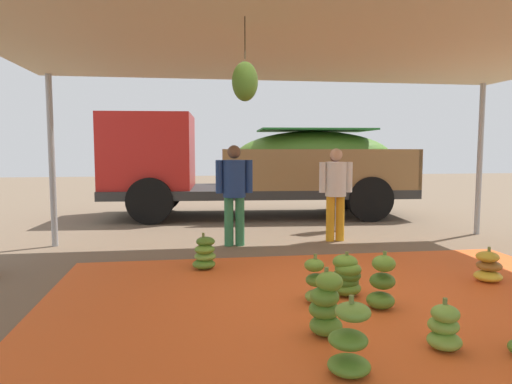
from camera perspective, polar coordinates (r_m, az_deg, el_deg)
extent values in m
plane|color=brown|center=(7.98, 3.39, -6.30)|extent=(40.00, 40.00, 0.00)
cube|color=#E05B23|center=(5.18, 10.34, -12.82)|extent=(6.33, 4.04, 0.01)
cylinder|color=#9EA0A5|center=(8.25, -23.87, 3.46)|extent=(0.10, 0.10, 2.81)
cylinder|color=#9EA0A5|center=(9.61, 25.86, 3.59)|extent=(0.10, 0.10, 2.81)
cube|color=beige|center=(5.07, 10.91, 19.25)|extent=(8.00, 7.00, 0.06)
cylinder|color=#4C422D|center=(4.43, -1.38, 18.46)|extent=(0.01, 0.01, 0.38)
ellipsoid|color=#477523|center=(4.36, -1.37, 13.46)|extent=(0.24, 0.24, 0.36)
ellipsoid|color=#518428|center=(4.94, 15.09, -12.76)|extent=(0.36, 0.36, 0.16)
ellipsoid|color=#477523|center=(4.91, 15.31, -10.53)|extent=(0.27, 0.27, 0.16)
ellipsoid|color=#60932D|center=(4.81, 15.47, -8.49)|extent=(0.31, 0.31, 0.16)
cylinder|color=olive|center=(4.82, 15.58, -7.72)|extent=(0.04, 0.04, 0.12)
ellipsoid|color=gold|center=(6.35, 26.68, -9.24)|extent=(0.35, 0.35, 0.13)
ellipsoid|color=#996628|center=(6.37, 26.80, -8.11)|extent=(0.37, 0.37, 0.13)
ellipsoid|color=gold|center=(6.30, 26.64, -7.14)|extent=(0.30, 0.30, 0.13)
cylinder|color=olive|center=(6.30, 26.79, -6.59)|extent=(0.04, 0.04, 0.12)
ellipsoid|color=#518428|center=(6.30, -6.44, -8.82)|extent=(0.34, 0.34, 0.13)
ellipsoid|color=#75A83D|center=(6.30, -6.29, -7.87)|extent=(0.40, 0.40, 0.13)
ellipsoid|color=#60932D|center=(6.25, -6.35, -7.05)|extent=(0.29, 0.29, 0.13)
ellipsoid|color=#477523|center=(6.26, -6.24, -6.08)|extent=(0.29, 0.29, 0.13)
cylinder|color=olive|center=(6.24, -6.52, -5.57)|extent=(0.04, 0.04, 0.12)
ellipsoid|color=#75A83D|center=(4.17, 22.19, -16.61)|extent=(0.36, 0.36, 0.14)
ellipsoid|color=#75A83D|center=(4.17, 22.09, -14.97)|extent=(0.34, 0.34, 0.14)
ellipsoid|color=#75A83D|center=(4.09, 22.30, -13.70)|extent=(0.31, 0.31, 0.14)
cylinder|color=olive|center=(4.10, 22.25, -12.80)|extent=(0.04, 0.04, 0.12)
ellipsoid|color=#75A83D|center=(4.98, 7.52, -12.63)|extent=(0.32, 0.32, 0.14)
ellipsoid|color=#518428|center=(4.97, 7.46, -10.70)|extent=(0.29, 0.29, 0.14)
ellipsoid|color=#60932D|center=(4.90, 7.18, -8.94)|extent=(0.22, 0.22, 0.14)
cylinder|color=olive|center=(4.88, 7.32, -8.26)|extent=(0.04, 0.04, 0.12)
ellipsoid|color=#518428|center=(4.19, 8.60, -15.97)|extent=(0.33, 0.33, 0.17)
ellipsoid|color=#518428|center=(4.17, 8.39, -14.14)|extent=(0.35, 0.35, 0.17)
ellipsoid|color=#518428|center=(4.09, 8.45, -12.64)|extent=(0.32, 0.32, 0.17)
ellipsoid|color=#60932D|center=(4.06, 9.01, -10.87)|extent=(0.31, 0.31, 0.17)
cylinder|color=olive|center=(4.06, 8.67, -9.98)|extent=(0.04, 0.04, 0.12)
ellipsoid|color=#60932D|center=(5.27, 10.99, -11.51)|extent=(0.44, 0.44, 0.16)
ellipsoid|color=#477523|center=(5.26, 10.80, -10.73)|extent=(0.32, 0.32, 0.16)
ellipsoid|color=#477523|center=(5.24, 11.15, -10.01)|extent=(0.42, 0.42, 0.16)
ellipsoid|color=#60932D|center=(5.20, 11.28, -9.31)|extent=(0.31, 0.31, 0.16)
ellipsoid|color=#60932D|center=(5.21, 10.92, -8.48)|extent=(0.38, 0.38, 0.16)
cylinder|color=olive|center=(5.18, 11.13, -7.87)|extent=(0.04, 0.04, 0.12)
ellipsoid|color=#518428|center=(3.58, 11.38, -20.23)|extent=(0.35, 0.35, 0.13)
ellipsoid|color=#518428|center=(3.47, 11.27, -17.42)|extent=(0.39, 0.39, 0.13)
ellipsoid|color=#6B9E38|center=(3.41, 11.86, -14.26)|extent=(0.30, 0.30, 0.13)
cylinder|color=olive|center=(3.39, 11.67, -13.34)|extent=(0.04, 0.04, 0.12)
cube|color=#2D2D2D|center=(11.09, 0.27, 0.13)|extent=(7.22, 2.79, 0.20)
cube|color=red|center=(11.13, -12.96, 4.91)|extent=(2.13, 2.25, 1.70)
cube|color=#232D38|center=(11.33, -18.05, 6.51)|extent=(0.15, 1.83, 0.75)
cube|color=olive|center=(10.15, 8.36, 2.70)|extent=(4.38, 0.39, 0.90)
cube|color=olive|center=(12.32, 6.11, 3.19)|extent=(4.38, 0.39, 0.90)
cube|color=olive|center=(11.85, 17.40, 2.89)|extent=(0.24, 2.29, 0.90)
ellipsoid|color=#477523|center=(11.23, 7.14, 4.07)|extent=(3.99, 2.20, 1.33)
cube|color=#237533|center=(11.23, 7.18, 7.58)|extent=(2.75, 1.93, 0.04)
cylinder|color=black|center=(10.14, -12.94, -1.07)|extent=(1.02, 0.35, 1.00)
cylinder|color=black|center=(12.20, -11.46, 0.03)|extent=(1.02, 0.35, 1.00)
cylinder|color=black|center=(10.54, 13.88, -0.85)|extent=(1.02, 0.35, 1.00)
cylinder|color=black|center=(12.54, 10.91, 0.18)|extent=(1.02, 0.35, 1.00)
cylinder|color=#337A4C|center=(7.70, -3.36, -3.65)|extent=(0.15, 0.15, 0.81)
cylinder|color=#337A4C|center=(7.71, -2.00, -3.62)|extent=(0.15, 0.15, 0.81)
cylinder|color=navy|center=(7.63, -2.71, 1.66)|extent=(0.37, 0.37, 0.61)
cylinder|color=navy|center=(7.60, -4.55, 1.90)|extent=(0.12, 0.12, 0.54)
cylinder|color=navy|center=(7.65, -0.87, 1.93)|extent=(0.12, 0.12, 0.54)
sphere|color=brown|center=(7.61, -2.72, 4.95)|extent=(0.22, 0.22, 0.22)
cylinder|color=silver|center=(9.16, 9.13, -2.43)|extent=(0.14, 0.14, 0.76)
cylinder|color=silver|center=(9.22, 10.15, -2.40)|extent=(0.14, 0.14, 0.76)
cylinder|color=maroon|center=(9.13, 9.71, 1.73)|extent=(0.35, 0.35, 0.57)
cylinder|color=maroon|center=(9.06, 8.33, 1.93)|extent=(0.11, 0.11, 0.51)
cylinder|color=maroon|center=(9.20, 11.07, 1.93)|extent=(0.11, 0.11, 0.51)
sphere|color=brown|center=(9.11, 9.75, 4.30)|extent=(0.21, 0.21, 0.21)
cylinder|color=orange|center=(8.19, 9.14, -3.26)|extent=(0.15, 0.15, 0.79)
cylinder|color=orange|center=(8.24, 10.32, -3.22)|extent=(0.15, 0.15, 0.79)
cylinder|color=silver|center=(8.14, 9.81, 1.57)|extent=(0.36, 0.36, 0.59)
cylinder|color=silver|center=(8.07, 8.21, 1.80)|extent=(0.12, 0.12, 0.53)
cylinder|color=silver|center=(8.21, 11.40, 1.81)|extent=(0.12, 0.12, 0.53)
sphere|color=tan|center=(8.12, 9.86, 4.56)|extent=(0.21, 0.21, 0.21)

